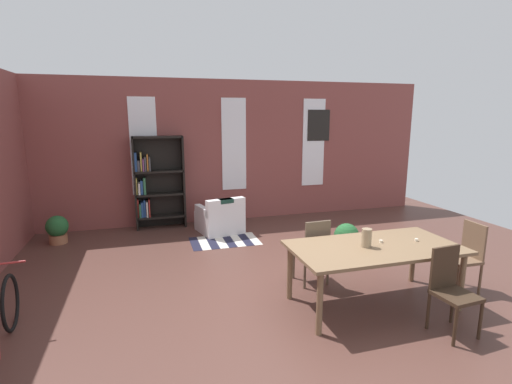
{
  "coord_description": "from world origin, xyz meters",
  "views": [
    {
      "loc": [
        -1.93,
        -4.43,
        2.37
      ],
      "look_at": [
        -0.17,
        1.57,
        1.1
      ],
      "focal_mm": 26.75,
      "sensor_mm": 36.0,
      "label": 1
    }
  ],
  "objects_px": {
    "vase_on_table": "(367,238)",
    "dining_chair_head_right": "(465,255)",
    "dining_table": "(375,251)",
    "armchair_white": "(220,219)",
    "potted_plant_by_shelf": "(57,229)",
    "potted_plant_corner": "(346,238)",
    "dining_chair_near_right": "(451,288)",
    "bookshelf_tall": "(155,183)",
    "dining_chair_far_left": "(313,249)"
  },
  "relations": [
    {
      "from": "vase_on_table",
      "to": "dining_chair_head_right",
      "type": "relative_size",
      "value": 0.24
    },
    {
      "from": "dining_table",
      "to": "armchair_white",
      "type": "distance_m",
      "value": 3.78
    },
    {
      "from": "dining_table",
      "to": "potted_plant_by_shelf",
      "type": "bearing_deg",
      "value": 139.25
    },
    {
      "from": "vase_on_table",
      "to": "potted_plant_corner",
      "type": "distance_m",
      "value": 1.74
    },
    {
      "from": "dining_chair_head_right",
      "to": "armchair_white",
      "type": "distance_m",
      "value": 4.45
    },
    {
      "from": "dining_chair_near_right",
      "to": "potted_plant_by_shelf",
      "type": "distance_m",
      "value": 6.56
    },
    {
      "from": "vase_on_table",
      "to": "potted_plant_corner",
      "type": "bearing_deg",
      "value": 67.96
    },
    {
      "from": "bookshelf_tall",
      "to": "dining_chair_head_right",
      "type": "bearing_deg",
      "value": -47.46
    },
    {
      "from": "armchair_white",
      "to": "dining_table",
      "type": "bearing_deg",
      "value": -70.51
    },
    {
      "from": "potted_plant_by_shelf",
      "to": "potted_plant_corner",
      "type": "xyz_separation_m",
      "value": [
        4.81,
        -2.18,
        0.07
      ]
    },
    {
      "from": "dining_table",
      "to": "armchair_white",
      "type": "height_order",
      "value": "dining_table"
    },
    {
      "from": "bookshelf_tall",
      "to": "armchair_white",
      "type": "relative_size",
      "value": 2.02
    },
    {
      "from": "vase_on_table",
      "to": "dining_chair_near_right",
      "type": "height_order",
      "value": "vase_on_table"
    },
    {
      "from": "dining_chair_near_right",
      "to": "armchair_white",
      "type": "distance_m",
      "value": 4.65
    },
    {
      "from": "dining_chair_near_right",
      "to": "vase_on_table",
      "type": "bearing_deg",
      "value": 127.65
    },
    {
      "from": "dining_chair_far_left",
      "to": "vase_on_table",
      "type": "bearing_deg",
      "value": -66.04
    },
    {
      "from": "dining_table",
      "to": "vase_on_table",
      "type": "height_order",
      "value": "vase_on_table"
    },
    {
      "from": "dining_chair_head_right",
      "to": "potted_plant_corner",
      "type": "distance_m",
      "value": 1.8
    },
    {
      "from": "dining_table",
      "to": "armchair_white",
      "type": "bearing_deg",
      "value": 109.49
    },
    {
      "from": "dining_chair_head_right",
      "to": "potted_plant_corner",
      "type": "height_order",
      "value": "dining_chair_head_right"
    },
    {
      "from": "dining_table",
      "to": "dining_chair_near_right",
      "type": "distance_m",
      "value": 0.92
    },
    {
      "from": "dining_chair_near_right",
      "to": "dining_chair_head_right",
      "type": "bearing_deg",
      "value": 38.67
    },
    {
      "from": "dining_chair_far_left",
      "to": "potted_plant_corner",
      "type": "height_order",
      "value": "dining_chair_far_left"
    },
    {
      "from": "vase_on_table",
      "to": "bookshelf_tall",
      "type": "relative_size",
      "value": 0.12
    },
    {
      "from": "dining_table",
      "to": "dining_chair_head_right",
      "type": "xyz_separation_m",
      "value": [
        1.42,
        -0.0,
        -0.19
      ]
    },
    {
      "from": "dining_table",
      "to": "potted_plant_corner",
      "type": "xyz_separation_m",
      "value": [
        0.49,
        1.53,
        -0.36
      ]
    },
    {
      "from": "dining_table",
      "to": "vase_on_table",
      "type": "distance_m",
      "value": 0.23
    },
    {
      "from": "dining_chair_near_right",
      "to": "armchair_white",
      "type": "relative_size",
      "value": 0.99
    },
    {
      "from": "dining_chair_head_right",
      "to": "dining_chair_far_left",
      "type": "relative_size",
      "value": 1.0
    },
    {
      "from": "dining_chair_far_left",
      "to": "armchair_white",
      "type": "bearing_deg",
      "value": 105.82
    },
    {
      "from": "dining_chair_far_left",
      "to": "armchair_white",
      "type": "distance_m",
      "value": 2.9
    },
    {
      "from": "vase_on_table",
      "to": "potted_plant_by_shelf",
      "type": "distance_m",
      "value": 5.63
    },
    {
      "from": "vase_on_table",
      "to": "dining_chair_near_right",
      "type": "relative_size",
      "value": 0.24
    },
    {
      "from": "dining_chair_far_left",
      "to": "armchair_white",
      "type": "relative_size",
      "value": 0.99
    },
    {
      "from": "dining_table",
      "to": "vase_on_table",
      "type": "bearing_deg",
      "value": 180.0
    },
    {
      "from": "vase_on_table",
      "to": "armchair_white",
      "type": "relative_size",
      "value": 0.24
    },
    {
      "from": "potted_plant_corner",
      "to": "potted_plant_by_shelf",
      "type": "bearing_deg",
      "value": 155.58
    },
    {
      "from": "dining_table",
      "to": "armchair_white",
      "type": "relative_size",
      "value": 2.18
    },
    {
      "from": "potted_plant_by_shelf",
      "to": "bookshelf_tall",
      "type": "bearing_deg",
      "value": 16.5
    },
    {
      "from": "dining_chair_far_left",
      "to": "potted_plant_corner",
      "type": "relative_size",
      "value": 1.6
    },
    {
      "from": "dining_chair_head_right",
      "to": "potted_plant_by_shelf",
      "type": "relative_size",
      "value": 1.8
    },
    {
      "from": "armchair_white",
      "to": "dining_chair_head_right",
      "type": "bearing_deg",
      "value": -52.97
    },
    {
      "from": "potted_plant_by_shelf",
      "to": "armchair_white",
      "type": "bearing_deg",
      "value": -3.18
    },
    {
      "from": "dining_table",
      "to": "vase_on_table",
      "type": "relative_size",
      "value": 9.11
    },
    {
      "from": "dining_table",
      "to": "potted_plant_corner",
      "type": "distance_m",
      "value": 1.65
    },
    {
      "from": "potted_plant_by_shelf",
      "to": "vase_on_table",
      "type": "bearing_deg",
      "value": -41.59
    },
    {
      "from": "potted_plant_by_shelf",
      "to": "dining_table",
      "type": "bearing_deg",
      "value": -40.75
    },
    {
      "from": "bookshelf_tall",
      "to": "vase_on_table",
      "type": "bearing_deg",
      "value": -60.99
    },
    {
      "from": "vase_on_table",
      "to": "potted_plant_by_shelf",
      "type": "relative_size",
      "value": 0.44
    },
    {
      "from": "dining_chair_head_right",
      "to": "armchair_white",
      "type": "relative_size",
      "value": 0.99
    }
  ]
}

